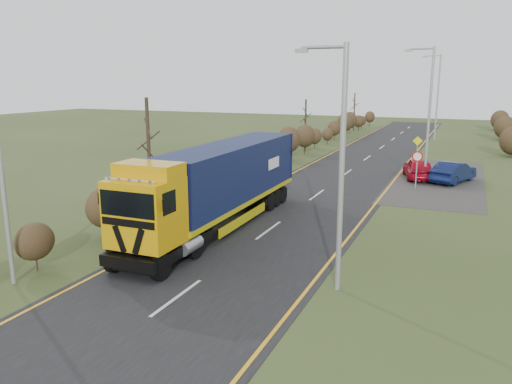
{
  "coord_description": "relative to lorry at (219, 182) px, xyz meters",
  "views": [
    {
      "loc": [
        8.24,
        -16.77,
        6.9
      ],
      "look_at": [
        -0.41,
        3.47,
        1.93
      ],
      "focal_mm": 35.0,
      "sensor_mm": 36.0,
      "label": 1
    }
  ],
  "objects": [
    {
      "name": "warning_board",
      "position": [
        6.49,
        24.91,
        -0.95
      ],
      "size": [
        0.81,
        0.11,
        2.12
      ],
      "color": "#9EA2A4",
      "rests_on": "ground"
    },
    {
      "name": "layby",
      "position": [
        8.79,
        16.49,
        -2.25
      ],
      "size": [
        6.0,
        18.0,
        0.02
      ],
      "primitive_type": "cube",
      "color": "#312E2B",
      "rests_on": "ground"
    },
    {
      "name": "streetlight_mid",
      "position": [
        7.88,
        15.04,
        2.71
      ],
      "size": [
        1.92,
        0.18,
        9.03
      ],
      "color": "#9EA2A4",
      "rests_on": "ground"
    },
    {
      "name": "ground",
      "position": [
        2.29,
        -3.51,
        -2.26
      ],
      "size": [
        160.0,
        160.0,
        0.0
      ],
      "primitive_type": "plane",
      "color": "#333F1B",
      "rests_on": "ground"
    },
    {
      "name": "lane_markings",
      "position": [
        2.29,
        6.18,
        -2.23
      ],
      "size": [
        7.52,
        116.0,
        0.01
      ],
      "color": "orange",
      "rests_on": "road"
    },
    {
      "name": "car_blue_sedan",
      "position": [
        9.79,
        15.88,
        -1.54
      ],
      "size": [
        3.0,
        4.6,
        1.43
      ],
      "primitive_type": "imported",
      "rotation": [
        0.0,
        0.0,
        2.77
      ],
      "color": "#0A133B",
      "rests_on": "ground"
    },
    {
      "name": "lorry",
      "position": [
        0.0,
        0.0,
        0.0
      ],
      "size": [
        2.78,
        14.29,
        3.98
      ],
      "rotation": [
        0.0,
        0.0,
        0.01
      ],
      "color": "black",
      "rests_on": "ground"
    },
    {
      "name": "streetlight_near",
      "position": [
        6.8,
        -4.79,
        2.13
      ],
      "size": [
        1.72,
        0.18,
        8.02
      ],
      "color": "#9EA2A4",
      "rests_on": "ground"
    },
    {
      "name": "hedgerow",
      "position": [
        -3.7,
        4.38,
        -0.64
      ],
      "size": [
        2.24,
        102.04,
        6.05
      ],
      "color": "#332416",
      "rests_on": "ground"
    },
    {
      "name": "road",
      "position": [
        2.29,
        6.49,
        -2.25
      ],
      "size": [
        8.0,
        120.0,
        0.02
      ],
      "primitive_type": "cube",
      "color": "black",
      "rests_on": "ground"
    },
    {
      "name": "speed_sign",
      "position": [
        7.63,
        12.84,
        -0.54
      ],
      "size": [
        0.67,
        0.1,
        2.44
      ],
      "color": "#9EA2A4",
      "rests_on": "ground"
    },
    {
      "name": "streetlight_far",
      "position": [
        6.76,
        40.9,
        3.1
      ],
      "size": [
        2.05,
        0.19,
        9.69
      ],
      "color": "#9EA2A4",
      "rests_on": "ground"
    },
    {
      "name": "car_red_hatchback",
      "position": [
        7.44,
        16.31,
        -1.5
      ],
      "size": [
        2.73,
        4.71,
        1.51
      ],
      "primitive_type": "imported",
      "rotation": [
        0.0,
        0.0,
        3.37
      ],
      "color": "#A7081B",
      "rests_on": "ground"
    }
  ]
}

